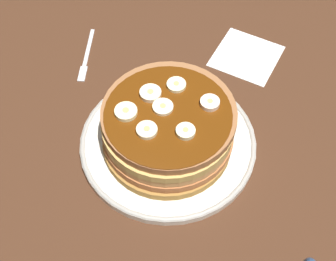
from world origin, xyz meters
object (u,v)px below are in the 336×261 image
Objects in this scene: banana_slice_2 at (210,103)px; banana_slice_4 at (178,85)px; banana_slice_6 at (147,130)px; fork at (86,57)px; plate at (168,142)px; napkin at (246,56)px; banana_slice_0 at (163,107)px; banana_slice_3 at (186,132)px; banana_slice_1 at (126,112)px; pancake_stack at (169,128)px; banana_slice_5 at (150,93)px.

banana_slice_2 reaches higher than banana_slice_4.
banana_slice_6 is (-6.81, 7.72, -0.07)cm from banana_slice_2.
banana_slice_4 is 22.76cm from fork.
plate is 9.33cm from banana_slice_4.
banana_slice_2 is 0.26× the size of napkin.
banana_slice_0 is 1.10× the size of banana_slice_3.
banana_slice_1 reaches higher than fork.
banana_slice_6 is at bearing 148.74° from pancake_stack.
banana_slice_4 is at bearing -14.62° from banana_slice_0.
napkin is (19.06, -3.83, -8.33)cm from banana_slice_2.
pancake_stack is at bearing 119.57° from banana_slice_2.
banana_slice_3 is 5.43cm from banana_slice_6.
banana_slice_5 reaches higher than fork.
banana_slice_0 is at bearing -128.51° from fork.
banana_slice_0 is 3.12cm from banana_slice_5.
banana_slice_0 is 0.92× the size of banana_slice_1.
pancake_stack is 6.98× the size of banana_slice_6.
banana_slice_3 reaches higher than pancake_stack.
banana_slice_5 is at bearing 50.05° from pancake_stack.
banana_slice_1 is 1.19× the size of banana_slice_3.
napkin is (16.72, -9.16, -8.22)cm from banana_slice_4.
fork is (-7.14, 28.14, 0.10)cm from napkin.
fork reaches higher than napkin.
banana_slice_5 reaches higher than banana_slice_4.
banana_slice_0 and banana_slice_4 have the same top height.
banana_slice_1 and banana_slice_5 have the same top height.
pancake_stack is 5.71cm from banana_slice_6.
plate is 2.12× the size of fork.
banana_slice_2 reaches higher than banana_slice_6.
napkin is (22.17, -9.29, -4.54)cm from pancake_stack.
banana_slice_1 is 9.21cm from banana_slice_3.
pancake_stack is 7.58× the size of banana_slice_3.
fork is (17.71, 21.94, -8.19)cm from banana_slice_3.
napkin is at bearing -22.74° from pancake_stack.
banana_slice_4 is (4.58, -1.19, 0.03)cm from banana_slice_0.
plate is at bearing 157.08° from napkin.
plate is at bearing 177.72° from banana_slice_4.
banana_slice_5 reaches higher than banana_slice_0.
plate reaches higher than napkin.
banana_slice_2 is (4.38, -11.48, 0.04)cm from banana_slice_1.
banana_slice_5 reaches higher than pancake_stack.
banana_slice_0 is 0.95× the size of banana_slice_5.
banana_slice_0 is (0.87, 1.06, 3.64)cm from pancake_stack.
banana_slice_6 is 0.27× the size of napkin.
banana_slice_5 is (4.16, -2.57, 0.01)cm from banana_slice_1.
banana_slice_0 is 4.73cm from banana_slice_4.
banana_slice_3 is at bearing 157.67° from banana_slice_2.
banana_slice_3 is 8.58cm from banana_slice_5.
banana_slice_6 is (-1.02, 5.34, -0.04)cm from banana_slice_3.
banana_slice_6 is (-2.43, -3.76, -0.03)cm from banana_slice_1.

